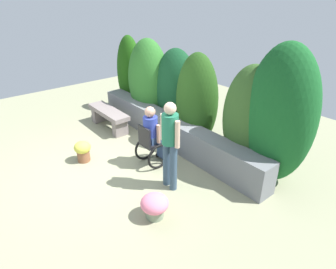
# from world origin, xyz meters

# --- Properties ---
(ground_plane) EXTENTS (12.37, 12.37, 0.00)m
(ground_plane) POSITION_xyz_m (0.00, 0.00, 0.00)
(ground_plane) COLOR gray
(stone_retaining_wall) EXTENTS (5.43, 0.46, 0.69)m
(stone_retaining_wall) POSITION_xyz_m (0.00, 1.59, 0.34)
(stone_retaining_wall) COLOR slate
(stone_retaining_wall) RESTS_ON ground
(hedge_backdrop) EXTENTS (6.11, 1.18, 2.68)m
(hedge_backdrop) POSITION_xyz_m (0.19, 2.15, 1.16)
(hedge_backdrop) COLOR #1C4F10
(hedge_backdrop) RESTS_ON ground
(stone_bench) EXTENTS (1.51, 0.43, 0.53)m
(stone_bench) POSITION_xyz_m (-1.78, 0.86, 0.35)
(stone_bench) COLOR gray
(stone_bench) RESTS_ON ground
(person_in_wheelchair) EXTENTS (0.53, 0.66, 1.33)m
(person_in_wheelchair) POSITION_xyz_m (0.42, 0.72, 0.62)
(person_in_wheelchair) COLOR black
(person_in_wheelchair) RESTS_ON ground
(person_standing_companion) EXTENTS (0.49, 0.30, 1.73)m
(person_standing_companion) POSITION_xyz_m (1.29, 0.46, 1.00)
(person_standing_companion) COLOR #374F64
(person_standing_companion) RESTS_ON ground
(flower_pot_purple_near) EXTENTS (0.36, 0.36, 0.47)m
(flower_pot_purple_near) POSITION_xyz_m (-0.63, -0.42, 0.27)
(flower_pot_purple_near) COLOR brown
(flower_pot_purple_near) RESTS_ON ground
(flower_pot_terracotta_by_wall) EXTENTS (0.47, 0.47, 0.44)m
(flower_pot_terracotta_by_wall) POSITION_xyz_m (1.79, -0.27, 0.24)
(flower_pot_terracotta_by_wall) COLOR gray
(flower_pot_terracotta_by_wall) RESTS_ON ground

